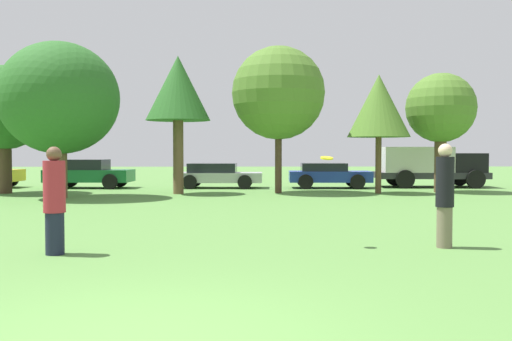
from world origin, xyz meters
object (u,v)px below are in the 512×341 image
object	(u,v)px
person_catcher	(445,194)
tree_4	(379,106)
delivery_truck_black	(428,164)
person_thrower	(54,200)
parked_car_green	(88,173)
tree_0	(4,108)
tree_1	(59,99)
tree_3	(278,93)
parked_car_blue	(328,175)
frisbee	(327,158)
tree_2	(178,90)
tree_5	(441,109)
parked_car_silver	(217,175)

from	to	relation	value
person_catcher	tree_4	size ratio (longest dim) A/B	0.38
delivery_truck_black	person_thrower	bearing A→B (deg)	-121.65
tree_4	parked_car_green	bearing A→B (deg)	163.96
tree_0	tree_1	bearing A→B (deg)	-38.10
tree_1	tree_3	size ratio (longest dim) A/B	0.95
person_catcher	parked_car_blue	world-z (taller)	person_catcher
person_thrower	frisbee	distance (m)	4.77
frisbee	tree_2	distance (m)	13.84
tree_4	parked_car_blue	xyz separation A→B (m)	(-1.55, 3.50, -2.96)
parked_car_blue	tree_0	bearing A→B (deg)	-164.59
person_catcher	person_thrower	bearing A→B (deg)	-0.00
tree_4	person_catcher	bearing A→B (deg)	-98.48
tree_2	tree_3	world-z (taller)	tree_3
person_catcher	tree_5	distance (m)	14.75
tree_0	parked_car_green	size ratio (longest dim) A/B	1.31
parked_car_blue	tree_2	bearing A→B (deg)	-149.37
person_catcher	tree_4	xyz separation A→B (m)	(1.96, 13.12, 2.64)
frisbee	tree_0	xyz separation A→B (m)	(-11.37, 13.34, 1.91)
parked_car_blue	delivery_truck_black	distance (m)	5.06
tree_3	tree_4	distance (m)	4.17
tree_0	tree_4	xyz separation A→B (m)	(15.43, -0.37, 0.08)
tree_0	tree_3	world-z (taller)	tree_3
person_catcher	tree_0	size ratio (longest dim) A/B	0.35
tree_0	tree_5	world-z (taller)	tree_0
person_thrower	tree_4	distance (m)	16.42
person_thrower	tree_0	distance (m)	15.75
delivery_truck_black	tree_2	bearing A→B (deg)	-157.48
person_thrower	frisbee	world-z (taller)	person_thrower
person_thrower	tree_0	size ratio (longest dim) A/B	0.34
tree_5	tree_2	bearing A→B (deg)	-176.60
person_catcher	tree_3	size ratio (longest dim) A/B	0.31
tree_3	parked_car_silver	bearing A→B (deg)	129.20
tree_0	tree_5	bearing A→B (deg)	0.75
person_thrower	tree_0	world-z (taller)	tree_0
tree_0	parked_car_green	bearing A→B (deg)	53.67
person_catcher	tree_3	distance (m)	14.00
tree_0	person_catcher	bearing A→B (deg)	-45.02
parked_car_green	person_catcher	bearing A→B (deg)	-54.12
tree_0	tree_3	size ratio (longest dim) A/B	0.87
frisbee	tree_4	distance (m)	13.74
tree_2	frisbee	bearing A→B (deg)	-72.08
parked_car_green	parked_car_silver	distance (m)	6.13
tree_1	parked_car_blue	bearing A→B (deg)	26.86
person_thrower	tree_5	bearing A→B (deg)	46.62
frisbee	tree_1	bearing A→B (deg)	127.27
tree_3	parked_car_green	bearing A→B (deg)	159.03
tree_0	tree_4	bearing A→B (deg)	-1.37
frisbee	person_thrower	bearing A→B (deg)	-171.84
tree_0	tree_5	distance (m)	18.23
tree_4	parked_car_silver	bearing A→B (deg)	151.77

